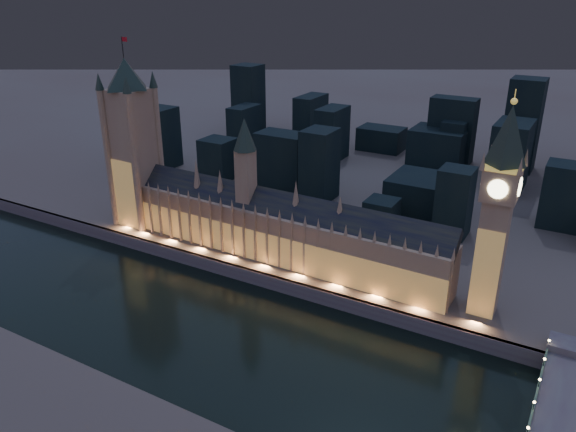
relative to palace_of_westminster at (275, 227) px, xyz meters
The scene contains 8 objects.
ground_plane 67.51m from the palace_of_westminster, 83.48° to the right, with size 2000.00×2000.00×0.00m, color black.
north_bank 458.86m from the palace_of_westminster, 89.12° to the left, with size 2000.00×960.00×8.00m, color brown.
embankment_wall 31.31m from the palace_of_westminster, 71.21° to the right, with size 2000.00×2.50×8.00m, color #4F404C.
palace_of_westminster is the anchor object (origin of this frame).
victoria_tower 110.12m from the palace_of_westminster, behind, with size 31.68×31.68×116.06m.
elizabeth_tower 121.84m from the palace_of_westminster, ahead, with size 18.00×18.00×105.00m.
westminster_bridge 169.88m from the palace_of_westminster, 22.74° to the right, with size 19.34×113.00×15.90m.
city_backdrop 188.55m from the palace_of_westminster, 77.67° to the left, with size 480.43×215.63×75.17m.
Camera 1 is at (141.76, -184.06, 153.46)m, focal length 35.00 mm.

